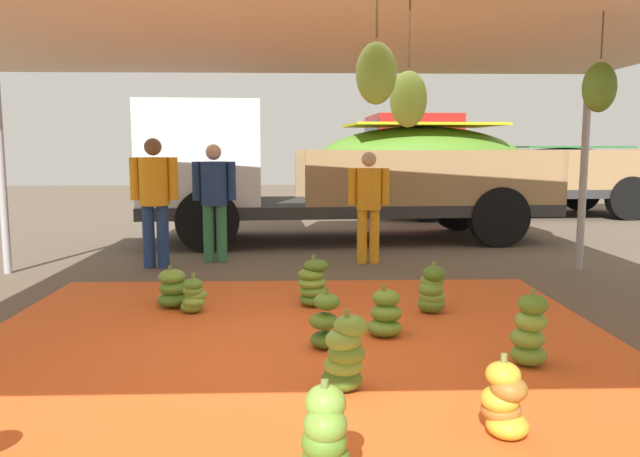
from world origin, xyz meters
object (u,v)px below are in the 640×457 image
Objects in this scene: banana_bunch_0 at (504,402)px; banana_bunch_7 at (530,332)px; banana_bunch_4 at (326,323)px; banana_bunch_5 at (432,290)px; banana_bunch_6 at (314,284)px; banana_bunch_2 at (385,315)px; worker_0 at (154,193)px; banana_bunch_8 at (194,296)px; banana_bunch_12 at (345,355)px; worker_2 at (369,199)px; cargo_truck_far at (497,167)px; cargo_truck_main at (339,169)px; banana_bunch_1 at (173,289)px; worker_1 at (214,194)px; banana_bunch_9 at (325,444)px.

banana_bunch_7 is (0.57, 1.16, 0.05)m from banana_bunch_0.
banana_bunch_5 reaches higher than banana_bunch_4.
banana_bunch_7 is (0.41, -1.52, 0.03)m from banana_bunch_5.
banana_bunch_6 is (-1.01, 2.99, 0.02)m from banana_bunch_0.
worker_0 is at bearing 129.97° from banana_bunch_2.
banana_bunch_12 is at bearing -56.28° from banana_bunch_8.
worker_2 is (-0.17, 5.45, 0.71)m from banana_bunch_0.
worker_0 reaches higher than banana_bunch_5.
cargo_truck_far reaches higher than banana_bunch_7.
cargo_truck_main is (0.40, 7.00, 1.01)m from banana_bunch_12.
banana_bunch_1 is 0.06× the size of cargo_truck_main.
banana_bunch_1 is 0.26× the size of worker_0.
banana_bunch_4 is at bearing -70.30° from worker_1.
banana_bunch_4 reaches higher than banana_bunch_8.
banana_bunch_12 is 4.82m from worker_2.
banana_bunch_7 is 0.08× the size of cargo_truck_far.
banana_bunch_5 is 2.20m from banana_bunch_12.
cargo_truck_far is at bearing 54.85° from banana_bunch_1.
banana_bunch_5 reaches higher than banana_bunch_8.
banana_bunch_6 is at bearing 164.93° from banana_bunch_5.
banana_bunch_9 is 0.32× the size of worker_0.
banana_bunch_8 is at bearing -45.38° from banana_bunch_1.
banana_bunch_2 is 0.92m from banana_bunch_5.
banana_bunch_8 is 3.50m from banana_bunch_9.
cargo_truck_main reaches higher than banana_bunch_0.
banana_bunch_6 reaches higher than banana_bunch_1.
cargo_truck_main reaches higher than banana_bunch_1.
banana_bunch_4 is 0.90m from banana_bunch_12.
banana_bunch_9 reaches higher than banana_bunch_6.
worker_0 is at bearing -174.79° from worker_2.
banana_bunch_4 is at bearing 87.62° from banana_bunch_9.
banana_bunch_7 is (1.58, -1.83, 0.02)m from banana_bunch_6.
banana_bunch_5 is 0.32× the size of worker_2.
worker_2 is (0.23, 3.50, 0.73)m from banana_bunch_2.
worker_2 is (2.19, -0.15, -0.06)m from worker_1.
banana_bunch_6 is at bearing 89.63° from banana_bunch_9.
worker_1 is at bearing -134.87° from cargo_truck_far.
banana_bunch_0 is 0.27× the size of worker_0.
worker_2 is (0.28, -2.27, -0.34)m from cargo_truck_main.
banana_bunch_9 is at bearing -98.09° from banana_bunch_12.
banana_bunch_12 is at bearing -86.02° from banana_bunch_6.
worker_1 is at bearing 130.80° from banana_bunch_5.
banana_bunch_12 is 0.35× the size of worker_2.
banana_bunch_8 is 0.23× the size of worker_0.
banana_bunch_1 is at bearing 125.10° from banana_bunch_12.
banana_bunch_8 is (-2.77, 1.58, -0.09)m from banana_bunch_7.
cargo_truck_main is at bearing 85.44° from banana_bunch_4.
banana_bunch_1 is 3.42m from worker_2.
banana_bunch_9 is (1.42, -3.55, 0.07)m from banana_bunch_1.
banana_bunch_5 is at bearing -49.20° from worker_1.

